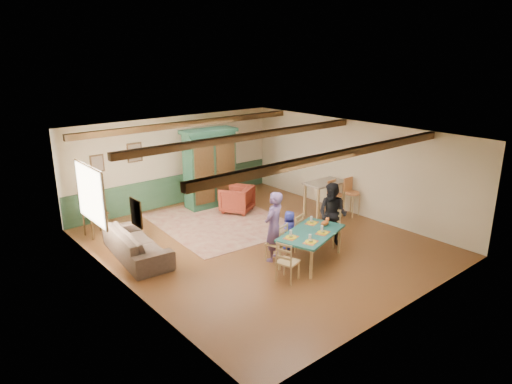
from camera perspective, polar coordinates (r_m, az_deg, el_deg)
floor at (r=11.40m, az=0.53°, el=-6.31°), size 8.00×8.00×0.00m
wall_back at (r=14.11m, az=-10.08°, el=3.84°), size 7.00×0.02×2.70m
wall_left at (r=9.18m, az=-16.34°, el=-3.94°), size 0.02×8.00×2.70m
wall_right at (r=13.39m, az=12.03°, el=3.01°), size 0.02×8.00×2.70m
ceiling at (r=10.62m, az=0.57°, el=7.17°), size 7.00×8.00×0.02m
wainscot_back at (r=14.33m, az=-9.85°, el=0.32°), size 6.95×0.03×0.90m
ceiling_beam_front at (r=9.05m, az=10.11°, el=4.55°), size 6.95×0.16×0.16m
ceiling_beam_mid at (r=10.94m, az=-0.80°, el=6.99°), size 6.95×0.16×0.16m
ceiling_beam_back at (r=13.03m, az=-8.13°, el=8.48°), size 6.95×0.16×0.16m
window_left at (r=10.63m, az=-20.05°, el=-0.26°), size 0.06×1.60×1.30m
picture_left_wall at (r=8.54m, az=-14.73°, el=-2.54°), size 0.04×0.42×0.52m
picture_back_a at (r=13.41m, az=-14.93°, el=4.79°), size 0.45×0.04×0.55m
picture_back_b at (r=13.03m, az=-19.23°, el=3.38°), size 0.38×0.04×0.48m
dining_table at (r=10.37m, az=6.86°, el=-6.82°), size 1.89×1.40×0.70m
dining_chair_far_left at (r=10.31m, az=2.57°, el=-6.28°), size 0.50×0.51×0.89m
dining_chair_far_right at (r=10.92m, az=4.54°, el=-4.95°), size 0.50×0.51×0.89m
dining_chair_end_left at (r=9.46m, az=4.00°, el=-8.58°), size 0.51×0.50×0.89m
dining_chair_end_right at (r=11.24m, az=9.27°, el=-4.45°), size 0.51×0.50×0.89m
person_man at (r=10.21m, az=2.23°, el=-4.33°), size 0.68×0.55×1.61m
person_woman at (r=11.21m, az=9.54°, el=-2.74°), size 0.78×0.89×1.54m
person_child at (r=10.94m, az=4.20°, el=-4.74°), size 0.53×0.42×0.94m
cat at (r=10.60m, az=8.61°, el=-3.80°), size 0.36×0.23×0.17m
place_setting_near_left at (r=9.69m, az=6.86°, el=-5.98°), size 0.44×0.38×0.11m
place_setting_near_center at (r=10.20m, az=8.35°, el=-4.82°), size 0.44×0.38×0.11m
place_setting_far_left at (r=9.88m, az=4.41°, el=-5.43°), size 0.44×0.38×0.11m
place_setting_far_right at (r=10.74m, az=7.01°, el=-3.62°), size 0.44×0.38×0.11m
area_rug at (r=12.75m, az=-4.49°, el=-3.72°), size 3.41×3.95×0.01m
armoire at (r=13.79m, az=-5.80°, el=2.98°), size 1.71×0.76×2.36m
armchair at (r=13.41m, az=-2.40°, el=-0.88°), size 1.15×1.16×0.78m
sofa at (r=10.85m, az=-14.68°, el=-6.26°), size 1.12×2.37×0.67m
end_table at (r=12.41m, az=-19.38°, el=-3.78°), size 0.56×0.56×0.63m
table_lamp at (r=12.21m, az=-19.66°, el=-1.13°), size 0.33×0.33×0.58m
counter_table at (r=13.29m, az=8.52°, el=-0.76°), size 1.21×0.74×0.98m
bar_stool_left at (r=13.16m, az=9.90°, el=-0.87°), size 0.39×0.42×1.05m
bar_stool_right at (r=13.29m, az=11.93°, el=-0.67°), size 0.40×0.44×1.11m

